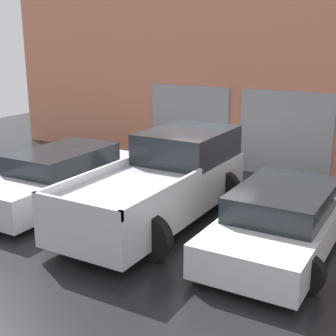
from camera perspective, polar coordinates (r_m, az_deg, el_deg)
ground_plane at (r=11.83m, az=3.35°, el=-3.58°), size 28.00×28.00×0.00m
shophouse_building at (r=14.24m, az=9.62°, el=11.18°), size 17.57×0.68×5.73m
pickup_truck at (r=10.27m, az=-0.48°, el=-1.58°), size 2.57×5.24×1.80m
sedan_white at (r=9.08m, az=13.67°, el=-6.22°), size 2.25×4.30×1.21m
sedan_side at (r=11.69m, az=-12.88°, el=-1.05°), size 2.17×4.64×1.29m
parking_stripe_far_left at (r=12.79m, az=-17.32°, el=-2.79°), size 0.12×2.20×0.01m
parking_stripe_left at (r=11.01m, az=-7.51°, el=-5.15°), size 0.12×2.20×0.01m
parking_stripe_centre at (r=9.70m, az=5.58°, el=-8.04°), size 0.12×2.20×0.01m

